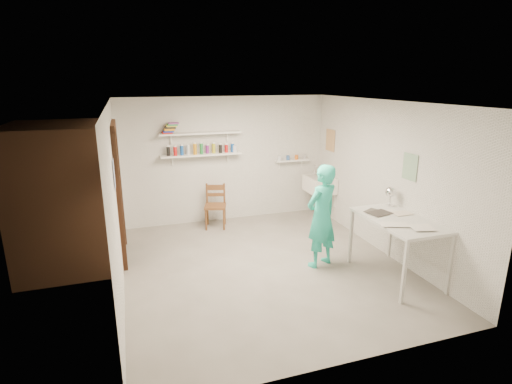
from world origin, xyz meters
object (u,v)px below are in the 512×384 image
object	(u,v)px
wooden_chair	(215,206)
desk_lamp	(391,192)
work_table	(397,248)
man	(322,216)
wall_clock	(321,195)
belfast_sink	(320,185)

from	to	relation	value
wooden_chair	desk_lamp	xyz separation A→B (m)	(2.18, -2.20, 0.68)
wooden_chair	work_table	distance (m)	3.36
man	desk_lamp	size ratio (longest dim) A/B	9.43
work_table	desk_lamp	bearing A→B (deg)	67.58
wall_clock	work_table	size ratio (longest dim) A/B	0.21
wall_clock	work_table	bearing A→B (deg)	-71.54
desk_lamp	wall_clock	bearing A→B (deg)	159.69
belfast_sink	wooden_chair	xyz separation A→B (m)	(-2.08, 0.14, -0.28)
wooden_chair	work_table	size ratio (longest dim) A/B	0.64
belfast_sink	work_table	size ratio (longest dim) A/B	0.46
wall_clock	work_table	distance (m)	1.30
man	wall_clock	bearing A→B (deg)	-133.78
belfast_sink	man	bearing A→B (deg)	-116.30
desk_lamp	belfast_sink	bearing A→B (deg)	92.96
wooden_chair	desk_lamp	size ratio (longest dim) A/B	5.08
belfast_sink	work_table	distance (m)	2.60
belfast_sink	wooden_chair	size ratio (longest dim) A/B	0.72
wooden_chair	desk_lamp	distance (m)	3.17
wall_clock	desk_lamp	distance (m)	1.03
man	wooden_chair	world-z (taller)	man
belfast_sink	wooden_chair	distance (m)	2.10
wall_clock	desk_lamp	bearing A→B (deg)	-42.20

